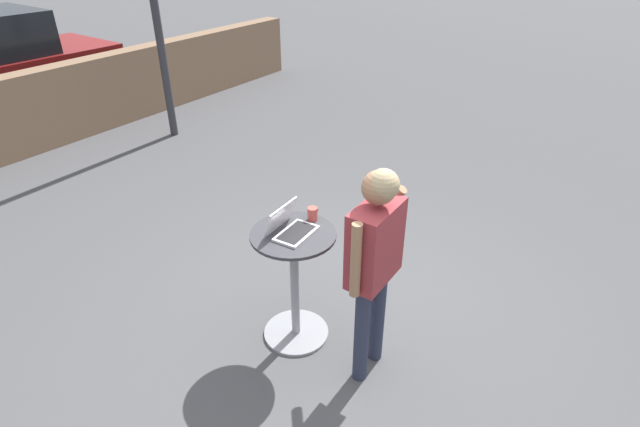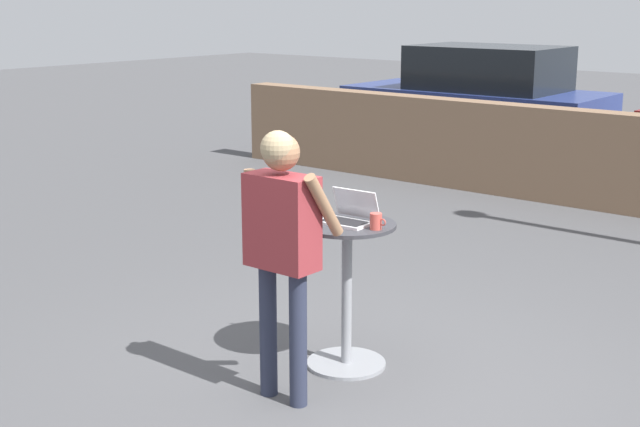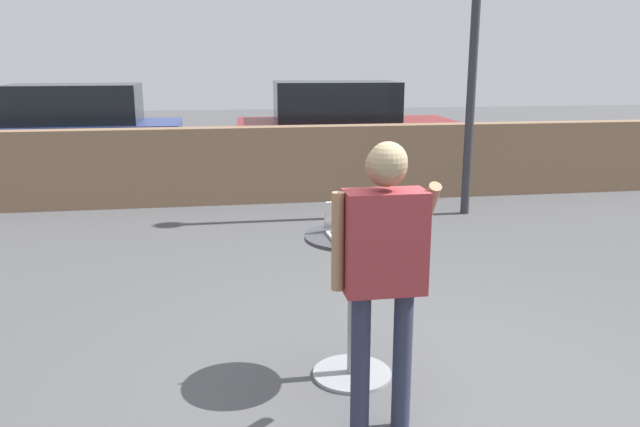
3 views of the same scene
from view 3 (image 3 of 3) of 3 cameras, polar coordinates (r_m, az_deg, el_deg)
ground_plane at (r=4.29m, az=8.63°, el=-15.86°), size 50.00×50.00×0.00m
pavement_kerb at (r=9.62m, az=-1.90°, el=4.58°), size 12.82×0.35×1.15m
cafe_table at (r=4.21m, az=3.04°, el=-7.67°), size 0.65×0.65×1.01m
laptop at (r=4.08m, az=3.03°, el=-1.25°), size 0.35×0.30×0.21m
coffee_mug at (r=4.10m, az=6.45°, el=-1.15°), size 0.12×0.08×0.11m
standing_person at (r=3.42m, az=5.88°, el=-3.55°), size 0.59×0.38×1.70m
parked_car_near_street at (r=11.53m, az=2.07°, el=7.59°), size 4.01×2.02×1.76m
parked_car_further_down at (r=12.15m, az=-22.02°, el=6.88°), size 4.11×1.94×1.71m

